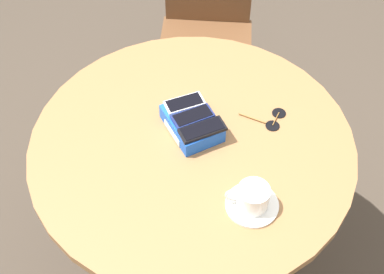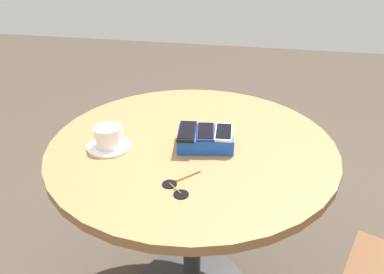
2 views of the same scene
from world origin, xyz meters
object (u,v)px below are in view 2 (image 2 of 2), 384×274
(saucer, at_px, (109,146))
(sunglasses, at_px, (177,188))
(phone_box, at_px, (205,139))
(phone_black, at_px, (187,131))
(round_table, at_px, (192,177))
(phone_navy, at_px, (206,132))
(phone_white, at_px, (224,132))
(coffee_cup, at_px, (109,136))

(saucer, height_order, sunglasses, saucer)
(phone_box, distance_m, phone_black, 0.07)
(phone_box, bearing_deg, sunglasses, 81.34)
(round_table, distance_m, phone_navy, 0.20)
(phone_box, bearing_deg, round_table, -16.16)
(phone_white, relative_size, coffee_cup, 1.07)
(phone_navy, bearing_deg, coffee_cup, 12.53)
(phone_black, bearing_deg, round_table, -111.13)
(round_table, bearing_deg, phone_black, 68.87)
(round_table, xyz_separation_m, phone_white, (-0.11, 0.01, 0.20))
(sunglasses, bearing_deg, saucer, -32.80)
(round_table, bearing_deg, saucer, 18.60)
(round_table, bearing_deg, coffee_cup, 18.21)
(phone_black, height_order, saucer, phone_black)
(phone_box, distance_m, phone_white, 0.07)
(round_table, xyz_separation_m, saucer, (0.26, 0.09, 0.15))
(phone_black, bearing_deg, phone_white, -170.82)
(phone_black, relative_size, saucer, 0.98)
(phone_navy, height_order, phone_black, phone_black)
(saucer, relative_size, sunglasses, 1.01)
(phone_white, xyz_separation_m, phone_navy, (0.06, 0.01, -0.00))
(phone_white, relative_size, saucer, 0.85)
(phone_box, distance_m, sunglasses, 0.25)
(round_table, height_order, saucer, saucer)
(phone_white, height_order, coffee_cup, coffee_cup)
(saucer, height_order, coffee_cup, coffee_cup)
(phone_navy, xyz_separation_m, phone_black, (0.06, 0.01, 0.00))
(round_table, height_order, phone_box, phone_box)
(phone_navy, bearing_deg, phone_box, -69.55)
(round_table, bearing_deg, sunglasses, 92.08)
(phone_box, relative_size, phone_white, 1.64)
(phone_navy, height_order, coffee_cup, coffee_cup)
(round_table, relative_size, sunglasses, 6.76)
(round_table, height_order, sunglasses, sunglasses)
(phone_box, xyz_separation_m, phone_white, (-0.06, -0.00, 0.03))
(phone_white, xyz_separation_m, saucer, (0.37, 0.08, -0.05))
(round_table, distance_m, saucer, 0.31)
(phone_black, bearing_deg, phone_navy, -169.46)
(phone_box, relative_size, coffee_cup, 1.75)
(phone_white, bearing_deg, coffee_cup, 11.78)
(coffee_cup, xyz_separation_m, sunglasses, (-0.27, 0.18, -0.04))
(phone_navy, xyz_separation_m, coffee_cup, (0.31, 0.07, -0.01))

